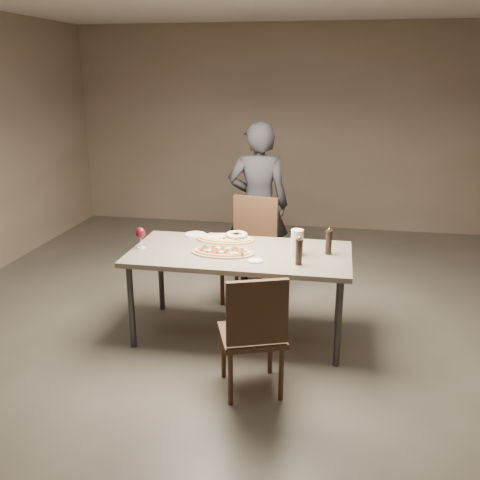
% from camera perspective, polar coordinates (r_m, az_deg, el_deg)
% --- Properties ---
extents(room, '(7.00, 7.00, 7.00)m').
position_cam_1_polar(room, '(4.21, 0.00, 7.16)').
color(room, '#5C554F').
rests_on(room, ground).
extents(dining_table, '(1.80, 0.90, 0.75)m').
position_cam_1_polar(dining_table, '(4.39, 0.00, -1.95)').
color(dining_table, slate).
rests_on(dining_table, ground).
extents(zucchini_pizza, '(0.51, 0.28, 0.05)m').
position_cam_1_polar(zucchini_pizza, '(4.32, -1.89, -1.25)').
color(zucchini_pizza, tan).
rests_on(zucchini_pizza, dining_table).
extents(ham_pizza, '(0.51, 0.28, 0.04)m').
position_cam_1_polar(ham_pizza, '(4.67, -1.56, 0.15)').
color(ham_pizza, tan).
rests_on(ham_pizza, dining_table).
extents(bread_basket, '(0.19, 0.19, 0.07)m').
position_cam_1_polar(bread_basket, '(4.65, -0.37, 0.43)').
color(bread_basket, beige).
rests_on(bread_basket, dining_table).
extents(oil_dish, '(0.12, 0.12, 0.01)m').
position_cam_1_polar(oil_dish, '(4.15, 1.65, -2.22)').
color(oil_dish, white).
rests_on(oil_dish, dining_table).
extents(pepper_mill_left, '(0.06, 0.06, 0.22)m').
position_cam_1_polar(pepper_mill_left, '(4.34, 9.44, -0.19)').
color(pepper_mill_left, black).
rests_on(pepper_mill_left, dining_table).
extents(pepper_mill_right, '(0.06, 0.06, 0.22)m').
position_cam_1_polar(pepper_mill_right, '(4.07, 6.31, -1.22)').
color(pepper_mill_right, black).
rests_on(pepper_mill_right, dining_table).
extents(carafe, '(0.10, 0.10, 0.21)m').
position_cam_1_polar(carafe, '(4.29, 6.11, -0.25)').
color(carafe, silver).
rests_on(carafe, dining_table).
extents(wine_glass, '(0.08, 0.08, 0.18)m').
position_cam_1_polar(wine_glass, '(4.51, -10.57, 0.67)').
color(wine_glass, silver).
rests_on(wine_glass, dining_table).
extents(side_plate, '(0.19, 0.19, 0.01)m').
position_cam_1_polar(side_plate, '(4.83, -4.78, 0.58)').
color(side_plate, white).
rests_on(side_plate, dining_table).
extents(chair_near, '(0.54, 0.54, 0.90)m').
position_cam_1_polar(chair_near, '(3.64, 1.49, -9.49)').
color(chair_near, '#3C2619').
rests_on(chair_near, ground).
extents(chair_far, '(0.55, 0.55, 1.00)m').
position_cam_1_polar(chair_far, '(5.21, 1.23, -0.35)').
color(chair_far, '#3C2619').
rests_on(chair_far, ground).
extents(diner, '(0.66, 0.47, 1.71)m').
position_cam_1_polar(diner, '(5.50, 1.96, 3.77)').
color(diner, black).
rests_on(diner, ground).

